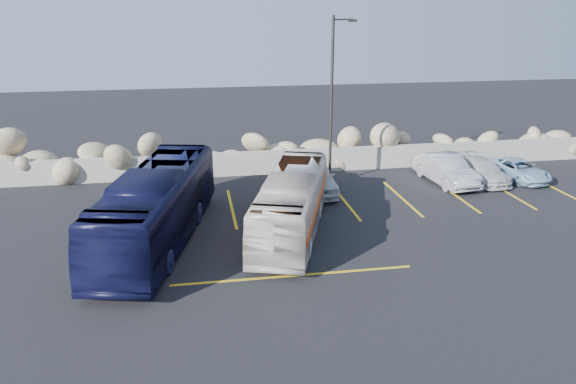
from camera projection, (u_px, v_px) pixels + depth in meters
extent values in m
plane|color=black|center=(325.00, 276.00, 18.34)|extent=(90.00, 90.00, 0.00)
cube|color=gray|center=(272.00, 162.00, 29.36)|extent=(60.00, 0.40, 1.20)
cube|color=gold|center=(232.00, 208.00, 24.47)|extent=(0.12, 5.00, 0.01)
cube|color=gold|center=(345.00, 201.00, 25.31)|extent=(0.12, 5.00, 0.01)
cube|color=gold|center=(402.00, 198.00, 25.75)|extent=(0.12, 5.00, 0.01)
cube|color=gold|center=(455.00, 195.00, 26.17)|extent=(0.12, 5.00, 0.01)
cube|color=gold|center=(506.00, 192.00, 26.60)|extent=(0.12, 5.00, 0.01)
cube|color=gold|center=(556.00, 189.00, 27.02)|extent=(0.12, 5.00, 0.01)
cube|color=gold|center=(294.00, 276.00, 18.37)|extent=(8.00, 0.12, 0.01)
cylinder|color=#2B2926|center=(331.00, 104.00, 26.36)|extent=(0.14, 0.14, 8.00)
cylinder|color=#2B2926|center=(343.00, 19.00, 25.22)|extent=(0.90, 0.08, 0.08)
cube|color=#2B2926|center=(353.00, 21.00, 25.31)|extent=(0.35, 0.18, 0.12)
imported|color=beige|center=(292.00, 203.00, 21.60)|extent=(4.55, 8.69, 2.37)
imported|color=black|center=(157.00, 206.00, 20.60)|extent=(4.58, 10.26, 2.78)
imported|color=silver|center=(314.00, 176.00, 26.45)|extent=(1.87, 4.37, 1.47)
imported|color=#B3B4B9|center=(446.00, 169.00, 27.69)|extent=(1.92, 4.43, 1.42)
imported|color=silver|center=(482.00, 170.00, 28.07)|extent=(1.72, 3.90, 1.11)
imported|color=#96BCD5|center=(519.00, 170.00, 28.34)|extent=(2.01, 3.76, 1.00)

